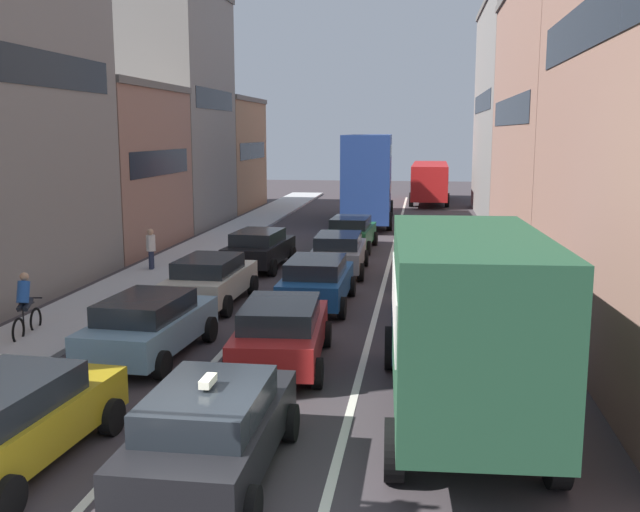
{
  "coord_description": "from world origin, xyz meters",
  "views": [
    {
      "loc": [
        2.96,
        -8.94,
        5.22
      ],
      "look_at": [
        0.0,
        12.0,
        1.6
      ],
      "focal_mm": 40.8,
      "sensor_mm": 36.0,
      "label": 1
    }
  ],
  "objects_px": {
    "removalist_box_truck": "(462,317)",
    "hatchback_centre_lane_third": "(317,281)",
    "sedan_left_lane_third": "(211,279)",
    "coupe_centre_lane_fourth": "(339,252)",
    "sedan_left_lane_front": "(9,420)",
    "bus_far_queue_secondary": "(430,179)",
    "sedan_centre_lane_second": "(281,331)",
    "cyclist_on_sidewalk": "(25,307)",
    "wagon_right_lane_far": "(436,261)",
    "sedan_centre_lane_fifth": "(351,232)",
    "bus_mid_queue_primary": "(369,174)",
    "pedestrian_mid_sidewalk": "(151,248)",
    "sedan_right_lane_behind_truck": "(442,294)",
    "sedan_left_lane_fourth": "(259,248)",
    "wagon_left_lane_second": "(149,324)",
    "taxi_centre_lane_front": "(212,428)"
  },
  "relations": [
    {
      "from": "sedan_left_lane_front",
      "to": "bus_mid_queue_primary",
      "type": "distance_m",
      "value": 32.13
    },
    {
      "from": "sedan_left_lane_front",
      "to": "sedan_centre_lane_second",
      "type": "distance_m",
      "value": 6.47
    },
    {
      "from": "hatchback_centre_lane_third",
      "to": "sedan_right_lane_behind_truck",
      "type": "xyz_separation_m",
      "value": [
        3.7,
        -1.38,
        0.0
      ]
    },
    {
      "from": "bus_far_queue_secondary",
      "to": "cyclist_on_sidewalk",
      "type": "xyz_separation_m",
      "value": [
        -10.43,
        -38.05,
        -0.91
      ]
    },
    {
      "from": "sedan_centre_lane_second",
      "to": "coupe_centre_lane_fourth",
      "type": "height_order",
      "value": "same"
    },
    {
      "from": "sedan_left_lane_fourth",
      "to": "taxi_centre_lane_front",
      "type": "bearing_deg",
      "value": -165.71
    },
    {
      "from": "sedan_left_lane_third",
      "to": "cyclist_on_sidewalk",
      "type": "height_order",
      "value": "cyclist_on_sidewalk"
    },
    {
      "from": "bus_mid_queue_primary",
      "to": "sedan_left_lane_front",
      "type": "bearing_deg",
      "value": 172.21
    },
    {
      "from": "bus_far_queue_secondary",
      "to": "pedestrian_mid_sidewalk",
      "type": "relative_size",
      "value": 6.35
    },
    {
      "from": "hatchback_centre_lane_third",
      "to": "sedan_centre_lane_second",
      "type": "bearing_deg",
      "value": -179.72
    },
    {
      "from": "removalist_box_truck",
      "to": "hatchback_centre_lane_third",
      "type": "bearing_deg",
      "value": 21.43
    },
    {
      "from": "sedan_centre_lane_second",
      "to": "bus_mid_queue_primary",
      "type": "xyz_separation_m",
      "value": [
        -0.01,
        26.3,
        2.03
      ]
    },
    {
      "from": "sedan_left_lane_third",
      "to": "cyclist_on_sidewalk",
      "type": "distance_m",
      "value": 5.6
    },
    {
      "from": "cyclist_on_sidewalk",
      "to": "sedan_centre_lane_second",
      "type": "bearing_deg",
      "value": -106.4
    },
    {
      "from": "sedan_right_lane_behind_truck",
      "to": "sedan_centre_lane_fifth",
      "type": "bearing_deg",
      "value": 13.45
    },
    {
      "from": "taxi_centre_lane_front",
      "to": "hatchback_centre_lane_third",
      "type": "relative_size",
      "value": 1.0
    },
    {
      "from": "hatchback_centre_lane_third",
      "to": "coupe_centre_lane_fourth",
      "type": "xyz_separation_m",
      "value": [
        0.05,
        5.35,
        0.0
      ]
    },
    {
      "from": "hatchback_centre_lane_third",
      "to": "sedan_left_lane_third",
      "type": "bearing_deg",
      "value": 93.8
    },
    {
      "from": "removalist_box_truck",
      "to": "wagon_right_lane_far",
      "type": "xyz_separation_m",
      "value": [
        -0.23,
        12.4,
        -1.18
      ]
    },
    {
      "from": "taxi_centre_lane_front",
      "to": "bus_far_queue_secondary",
      "type": "distance_m",
      "value": 44.87
    },
    {
      "from": "sedan_centre_lane_second",
      "to": "wagon_left_lane_second",
      "type": "bearing_deg",
      "value": 83.48
    },
    {
      "from": "removalist_box_truck",
      "to": "sedan_centre_lane_fifth",
      "type": "relative_size",
      "value": 1.79
    },
    {
      "from": "hatchback_centre_lane_third",
      "to": "bus_mid_queue_primary",
      "type": "relative_size",
      "value": 0.41
    },
    {
      "from": "wagon_left_lane_second",
      "to": "bus_mid_queue_primary",
      "type": "relative_size",
      "value": 0.42
    },
    {
      "from": "taxi_centre_lane_front",
      "to": "sedan_centre_lane_fifth",
      "type": "xyz_separation_m",
      "value": [
        -0.06,
        22.01,
        -0.0
      ]
    },
    {
      "from": "sedan_right_lane_behind_truck",
      "to": "taxi_centre_lane_front",
      "type": "bearing_deg",
      "value": 156.02
    },
    {
      "from": "sedan_left_lane_front",
      "to": "sedan_left_lane_fourth",
      "type": "bearing_deg",
      "value": 3.57
    },
    {
      "from": "sedan_centre_lane_second",
      "to": "pedestrian_mid_sidewalk",
      "type": "distance_m",
      "value": 12.32
    },
    {
      "from": "sedan_left_lane_third",
      "to": "coupe_centre_lane_fourth",
      "type": "bearing_deg",
      "value": -28.92
    },
    {
      "from": "bus_far_queue_secondary",
      "to": "sedan_left_lane_fourth",
      "type": "bearing_deg",
      "value": 167.18
    },
    {
      "from": "removalist_box_truck",
      "to": "sedan_left_lane_third",
      "type": "height_order",
      "value": "removalist_box_truck"
    },
    {
      "from": "sedan_left_lane_third",
      "to": "hatchback_centre_lane_third",
      "type": "bearing_deg",
      "value": -84.52
    },
    {
      "from": "taxi_centre_lane_front",
      "to": "hatchback_centre_lane_third",
      "type": "height_order",
      "value": "taxi_centre_lane_front"
    },
    {
      "from": "sedan_left_lane_front",
      "to": "bus_far_queue_secondary",
      "type": "distance_m",
      "value": 45.36
    },
    {
      "from": "removalist_box_truck",
      "to": "sedan_centre_lane_second",
      "type": "bearing_deg",
      "value": 50.91
    },
    {
      "from": "sedan_right_lane_behind_truck",
      "to": "bus_mid_queue_primary",
      "type": "relative_size",
      "value": 0.42
    },
    {
      "from": "sedan_left_lane_front",
      "to": "sedan_centre_lane_second",
      "type": "bearing_deg",
      "value": -26.02
    },
    {
      "from": "sedan_centre_lane_fifth",
      "to": "cyclist_on_sidewalk",
      "type": "bearing_deg",
      "value": 158.33
    },
    {
      "from": "sedan_left_lane_front",
      "to": "wagon_right_lane_far",
      "type": "relative_size",
      "value": 1.0
    },
    {
      "from": "hatchback_centre_lane_third",
      "to": "sedan_centre_lane_fifth",
      "type": "height_order",
      "value": "same"
    },
    {
      "from": "wagon_left_lane_second",
      "to": "sedan_centre_lane_fifth",
      "type": "distance_m",
      "value": 16.67
    },
    {
      "from": "wagon_left_lane_second",
      "to": "wagon_right_lane_far",
      "type": "height_order",
      "value": "same"
    },
    {
      "from": "sedan_right_lane_behind_truck",
      "to": "bus_mid_queue_primary",
      "type": "height_order",
      "value": "bus_mid_queue_primary"
    },
    {
      "from": "sedan_centre_lane_fifth",
      "to": "pedestrian_mid_sidewalk",
      "type": "bearing_deg",
      "value": 134.82
    },
    {
      "from": "hatchback_centre_lane_third",
      "to": "coupe_centre_lane_fourth",
      "type": "distance_m",
      "value": 5.35
    },
    {
      "from": "taxi_centre_lane_front",
      "to": "bus_mid_queue_primary",
      "type": "bearing_deg",
      "value": 0.14
    },
    {
      "from": "sedan_left_lane_front",
      "to": "coupe_centre_lane_fourth",
      "type": "distance_m",
      "value": 16.96
    },
    {
      "from": "sedan_centre_lane_fifth",
      "to": "bus_mid_queue_primary",
      "type": "distance_m",
      "value": 9.99
    },
    {
      "from": "sedan_left_lane_fourth",
      "to": "sedan_right_lane_behind_truck",
      "type": "bearing_deg",
      "value": -132.84
    },
    {
      "from": "hatchback_centre_lane_third",
      "to": "coupe_centre_lane_fourth",
      "type": "relative_size",
      "value": 0.99
    }
  ]
}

